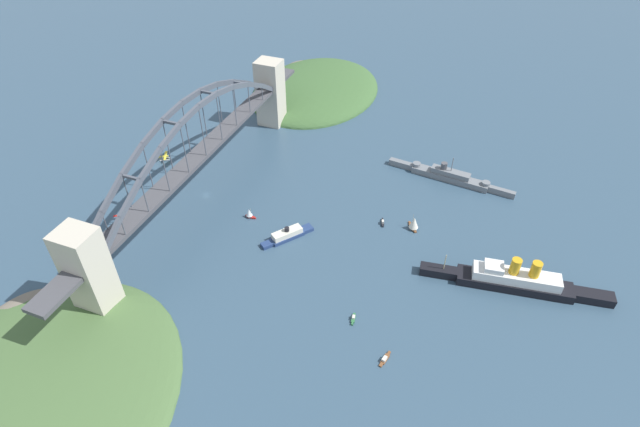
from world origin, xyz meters
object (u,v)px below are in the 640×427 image
object	(u,v)px
seaplane_second_in_formation	(122,218)
harbor_ferry_steamer	(288,235)
harbor_arch_bridge	(199,158)
seaplane_taxiing_near_bridge	(165,157)
small_boat_0	(353,319)
small_boat_4	(249,213)
small_boat_1	(383,222)
ocean_liner	(516,280)
naval_cruiser	(449,176)
small_boat_3	(414,223)
small_boat_2	(385,359)

from	to	relation	value
seaplane_second_in_formation	harbor_ferry_steamer	bearing A→B (deg)	102.21
harbor_arch_bridge	seaplane_taxiing_near_bridge	xyz separation A→B (m)	(-24.94, -48.26, -25.95)
harbor_ferry_steamer	seaplane_second_in_formation	bearing A→B (deg)	-77.79
small_boat_0	small_boat_4	bearing A→B (deg)	-121.60
small_boat_1	seaplane_second_in_formation	bearing A→B (deg)	-69.98
ocean_liner	harbor_arch_bridge	bearing A→B (deg)	-93.14
harbor_arch_bridge	ocean_liner	distance (m)	194.08
naval_cruiser	small_boat_3	distance (m)	58.51
harbor_arch_bridge	harbor_ferry_steamer	size ratio (longest dim) A/B	8.95
seaplane_taxiing_near_bridge	small_boat_4	bearing A→B (deg)	67.73
harbor_arch_bridge	small_boat_4	distance (m)	45.39
small_boat_1	small_boat_2	distance (m)	96.10
harbor_arch_bridge	small_boat_0	distance (m)	138.16
naval_cruiser	small_boat_0	xyz separation A→B (m)	(134.79, -22.20, -2.37)
ocean_liner	naval_cruiser	size ratio (longest dim) A/B	1.14
seaplane_second_in_formation	small_boat_3	bearing A→B (deg)	108.56
harbor_arch_bridge	small_boat_4	xyz separation A→B (m)	(9.90, 36.80, -24.67)
naval_cruiser	small_boat_4	xyz separation A→B (m)	(83.19, -106.09, 0.16)
harbor_ferry_steamer	small_boat_2	size ratio (longest dim) A/B	3.06
small_boat_0	small_boat_2	world-z (taller)	small_boat_2
naval_cruiser	small_boat_1	world-z (taller)	naval_cruiser
harbor_arch_bridge	small_boat_2	size ratio (longest dim) A/B	27.38
seaplane_taxiing_near_bridge	small_boat_2	distance (m)	215.96
naval_cruiser	seaplane_second_in_formation	xyz separation A→B (m)	(113.55, -177.19, -1.40)
ocean_liner	small_boat_4	size ratio (longest dim) A/B	13.83
harbor_arch_bridge	harbor_ferry_steamer	world-z (taller)	harbor_arch_bridge
seaplane_second_in_formation	small_boat_0	world-z (taller)	seaplane_second_in_formation
harbor_ferry_steamer	small_boat_1	distance (m)	58.05
ocean_liner	small_boat_4	bearing A→B (deg)	-90.24
harbor_arch_bridge	seaplane_second_in_formation	xyz separation A→B (m)	(40.25, -34.30, -26.24)
seaplane_taxiing_near_bridge	ocean_liner	bearing A→B (deg)	81.61
small_boat_2	seaplane_second_in_formation	bearing A→B (deg)	-102.22
harbor_arch_bridge	harbor_ferry_steamer	distance (m)	73.22
seaplane_taxiing_near_bridge	small_boat_0	xyz separation A→B (m)	(86.45, 168.94, -1.26)
harbor_ferry_steamer	small_boat_2	distance (m)	96.20
small_boat_0	seaplane_second_in_formation	bearing A→B (deg)	-97.81
small_boat_1	small_boat_3	distance (m)	18.73
harbor_arch_bridge	naval_cruiser	world-z (taller)	harbor_arch_bridge
ocean_liner	small_boat_0	bearing A→B (deg)	-54.63
harbor_ferry_steamer	seaplane_second_in_formation	distance (m)	102.68
ocean_liner	seaplane_second_in_formation	distance (m)	228.72
harbor_arch_bridge	seaplane_taxiing_near_bridge	size ratio (longest dim) A/B	24.83
naval_cruiser	harbor_ferry_steamer	bearing A→B (deg)	-39.92
seaplane_taxiing_near_bridge	small_boat_2	bearing A→B (deg)	61.44
naval_cruiser	seaplane_taxiing_near_bridge	xyz separation A→B (m)	(48.35, -191.15, -1.11)
small_boat_3	ocean_liner	bearing A→B (deg)	66.33
seaplane_taxiing_near_bridge	seaplane_second_in_formation	world-z (taller)	seaplane_taxiing_near_bridge
ocean_liner	harbor_ferry_steamer	xyz separation A→B (m)	(7.99, -126.40, -2.79)
harbor_arch_bridge	small_boat_3	distance (m)	135.42
seaplane_second_in_formation	harbor_arch_bridge	bearing A→B (deg)	139.57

